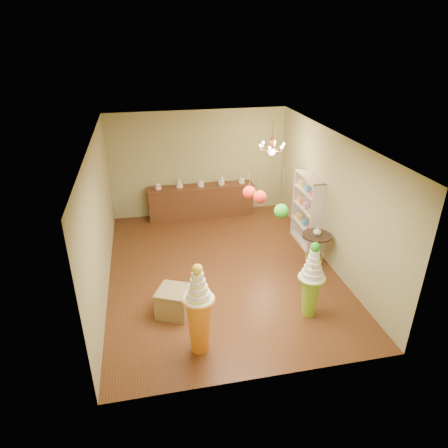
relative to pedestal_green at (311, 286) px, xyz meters
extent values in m
plane|color=#552D17|center=(-1.32, 1.91, -0.64)|extent=(6.50, 6.50, 0.00)
plane|color=white|center=(-1.32, 1.91, 2.36)|extent=(6.50, 6.50, 0.00)
cube|color=tan|center=(-1.32, 5.16, 0.86)|extent=(5.00, 0.04, 3.00)
cube|color=tan|center=(-1.32, -1.34, 0.86)|extent=(5.00, 0.04, 3.00)
cube|color=tan|center=(-3.82, 1.91, 0.86)|extent=(0.04, 6.50, 3.00)
cube|color=tan|center=(1.18, 1.91, 0.86)|extent=(0.04, 6.50, 3.00)
cone|color=#85B828|center=(0.00, 0.00, -0.23)|extent=(0.44, 0.44, 0.83)
cylinder|color=white|center=(0.00, 0.00, 0.20)|extent=(0.60, 0.60, 0.03)
cylinder|color=white|center=(0.00, 0.00, 0.27)|extent=(0.49, 0.49, 0.11)
cylinder|color=white|center=(0.00, 0.00, 0.38)|extent=(0.40, 0.40, 0.11)
cylinder|color=white|center=(0.00, 0.00, 0.49)|extent=(0.33, 0.33, 0.11)
cylinder|color=white|center=(0.00, 0.00, 0.60)|extent=(0.27, 0.27, 0.11)
cylinder|color=white|center=(0.00, 0.00, 0.70)|extent=(0.22, 0.22, 0.11)
sphere|color=green|center=(0.00, 0.00, 0.83)|extent=(0.18, 0.18, 0.18)
cone|color=orange|center=(-2.18, -0.51, -0.12)|extent=(0.54, 0.54, 1.05)
cylinder|color=white|center=(-2.18, -0.51, 0.43)|extent=(0.65, 0.65, 0.03)
cylinder|color=white|center=(-2.18, -0.51, 0.50)|extent=(0.49, 0.49, 0.12)
cylinder|color=white|center=(-2.18, -0.51, 0.61)|extent=(0.39, 0.39, 0.12)
cylinder|color=white|center=(-2.18, -0.51, 0.73)|extent=(0.31, 0.31, 0.12)
cylinder|color=white|center=(-2.18, -0.51, 0.85)|extent=(0.25, 0.25, 0.12)
sphere|color=yellow|center=(-2.18, -0.51, 0.97)|extent=(0.17, 0.17, 0.17)
cube|color=#968052|center=(-2.51, 0.55, -0.37)|extent=(0.79, 0.79, 0.54)
cube|color=#552D1A|center=(-1.32, 4.88, -0.19)|extent=(3.00, 0.50, 0.90)
cube|color=#552D1A|center=(-1.32, 4.88, 0.26)|extent=(3.04, 0.54, 0.03)
cylinder|color=white|center=(-2.52, 4.88, 0.36)|extent=(0.18, 0.18, 0.16)
cylinder|color=white|center=(-1.92, 4.88, 0.40)|extent=(0.18, 0.18, 0.24)
cylinder|color=white|center=(-1.32, 4.88, 0.36)|extent=(0.18, 0.18, 0.16)
cylinder|color=white|center=(-0.72, 4.88, 0.40)|extent=(0.18, 0.18, 0.24)
cylinder|color=white|center=(-0.12, 4.88, 0.36)|extent=(0.18, 0.18, 0.16)
cube|color=beige|center=(1.16, 2.71, 0.26)|extent=(0.04, 1.20, 1.80)
cube|color=beige|center=(1.00, 2.71, -0.14)|extent=(0.30, 1.14, 0.03)
cube|color=beige|center=(1.00, 2.71, 0.31)|extent=(0.30, 1.14, 0.03)
cube|color=beige|center=(1.00, 2.71, 0.76)|extent=(0.30, 1.14, 0.03)
cylinder|color=black|center=(0.78, 1.57, -0.62)|extent=(0.45, 0.45, 0.04)
cylinder|color=black|center=(0.78, 1.57, -0.24)|extent=(0.09, 0.09, 0.81)
cylinder|color=black|center=(0.78, 1.57, 0.17)|extent=(0.67, 0.67, 0.04)
imported|color=beige|center=(0.78, 1.57, 0.28)|extent=(0.21, 0.21, 0.18)
cylinder|color=#393029|center=(-1.19, 0.19, 2.13)|extent=(0.01, 0.01, 0.46)
sphere|color=#A82615|center=(-1.19, 0.19, 1.90)|extent=(0.21, 0.21, 0.21)
cylinder|color=#393029|center=(-0.58, 0.29, 1.91)|extent=(0.01, 0.01, 0.90)
sphere|color=green|center=(-0.58, 0.29, 1.46)|extent=(0.25, 0.25, 0.25)
cylinder|color=#393029|center=(-1.08, -0.06, 2.13)|extent=(0.01, 0.01, 0.45)
sphere|color=#A82615|center=(-1.08, -0.06, 1.91)|extent=(0.21, 0.21, 0.21)
cylinder|color=#DD894E|center=(0.25, 3.40, 2.11)|extent=(0.02, 0.02, 0.50)
cylinder|color=#DD894E|center=(0.25, 3.40, 1.81)|extent=(0.10, 0.10, 0.30)
sphere|color=#FFC08C|center=(0.25, 3.40, 1.61)|extent=(0.18, 0.18, 0.18)
camera|label=1|loc=(-2.84, -5.70, 4.31)|focal=32.00mm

